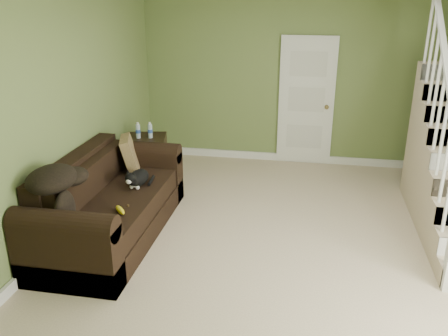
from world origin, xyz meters
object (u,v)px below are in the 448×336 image
at_px(sofa, 108,206).
at_px(banana, 120,210).
at_px(side_table, 147,158).
at_px(cat, 138,178).

relative_size(sofa, banana, 11.04).
xyz_separation_m(side_table, banana, (0.45, -2.11, 0.20)).
height_order(sofa, banana, sofa).
distance_m(side_table, banana, 2.16).
height_order(sofa, side_table, sofa).
relative_size(cat, banana, 2.47).
bearing_deg(side_table, cat, -74.45).
bearing_deg(side_table, banana, -77.85).
height_order(sofa, cat, sofa).
distance_m(side_table, cat, 1.48).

